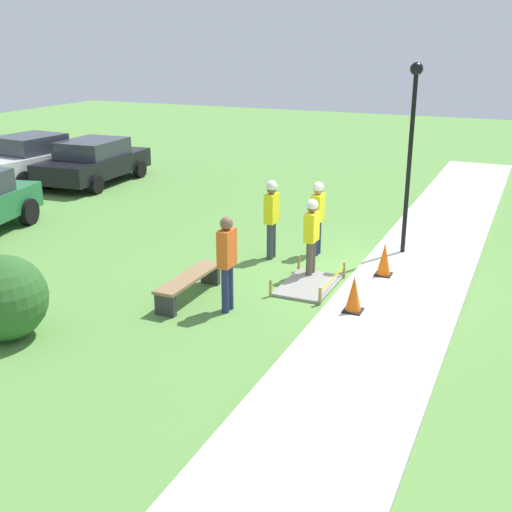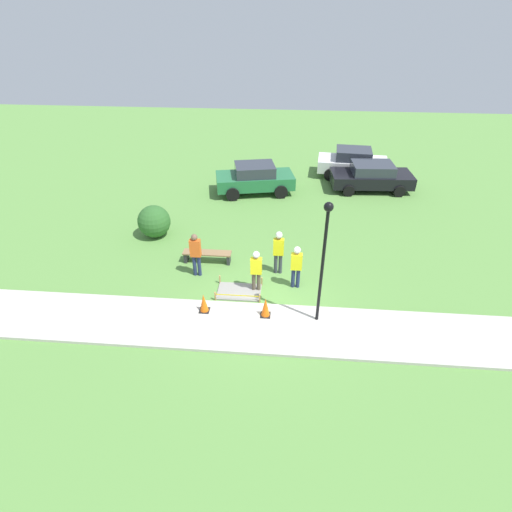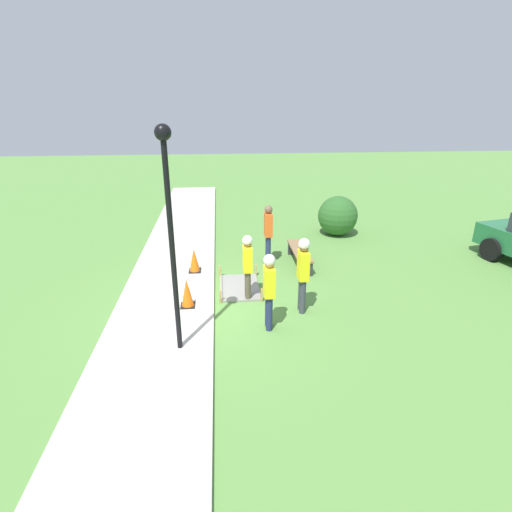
{
  "view_description": "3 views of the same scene",
  "coord_description": "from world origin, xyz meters",
  "px_view_note": "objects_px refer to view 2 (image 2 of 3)",
  "views": [
    {
      "loc": [
        -12.49,
        -3.3,
        4.82
      ],
      "look_at": [
        -1.55,
        1.59,
        0.71
      ],
      "focal_mm": 45.0,
      "sensor_mm": 36.0,
      "label": 1
    },
    {
      "loc": [
        0.6,
        -10.77,
        8.94
      ],
      "look_at": [
        -0.47,
        1.87,
        0.84
      ],
      "focal_mm": 28.0,
      "sensor_mm": 36.0,
      "label": 2
    },
    {
      "loc": [
        8.58,
        0.22,
        4.65
      ],
      "look_at": [
        -1.4,
        1.15,
        0.75
      ],
      "focal_mm": 28.0,
      "sensor_mm": 36.0,
      "label": 3
    }
  ],
  "objects_px": {
    "lamppost_near": "(324,249)",
    "worker_trainee": "(256,268)",
    "bystander_in_orange_shirt": "(196,252)",
    "parked_car_white": "(353,162)",
    "park_bench": "(207,255)",
    "parked_car_green": "(255,178)",
    "worker_supervisor": "(279,249)",
    "traffic_cone_far_patch": "(265,307)",
    "parked_car_black": "(371,176)",
    "traffic_cone_near_patch": "(204,303)",
    "worker_assistant": "(296,264)"
  },
  "relations": [
    {
      "from": "parked_car_white",
      "to": "parked_car_green",
      "type": "xyz_separation_m",
      "value": [
        -5.61,
        -2.97,
        -0.02
      ]
    },
    {
      "from": "traffic_cone_near_patch",
      "to": "bystander_in_orange_shirt",
      "type": "relative_size",
      "value": 0.38
    },
    {
      "from": "worker_supervisor",
      "to": "parked_car_white",
      "type": "relative_size",
      "value": 0.43
    },
    {
      "from": "traffic_cone_far_patch",
      "to": "worker_supervisor",
      "type": "height_order",
      "value": "worker_supervisor"
    },
    {
      "from": "lamppost_near",
      "to": "parked_car_white",
      "type": "bearing_deg",
      "value": 78.8
    },
    {
      "from": "traffic_cone_near_patch",
      "to": "lamppost_near",
      "type": "xyz_separation_m",
      "value": [
        3.78,
        -0.11,
        2.39
      ]
    },
    {
      "from": "worker_supervisor",
      "to": "parked_car_black",
      "type": "distance_m",
      "value": 9.94
    },
    {
      "from": "bystander_in_orange_shirt",
      "to": "lamppost_near",
      "type": "height_order",
      "value": "lamppost_near"
    },
    {
      "from": "park_bench",
      "to": "lamppost_near",
      "type": "relative_size",
      "value": 0.46
    },
    {
      "from": "traffic_cone_far_patch",
      "to": "parked_car_green",
      "type": "bearing_deg",
      "value": 96.92
    },
    {
      "from": "worker_trainee",
      "to": "parked_car_white",
      "type": "distance_m",
      "value": 12.8
    },
    {
      "from": "traffic_cone_near_patch",
      "to": "bystander_in_orange_shirt",
      "type": "xyz_separation_m",
      "value": [
        -0.7,
        2.19,
        0.59
      ]
    },
    {
      "from": "worker_trainee",
      "to": "lamppost_near",
      "type": "distance_m",
      "value": 3.2
    },
    {
      "from": "traffic_cone_near_patch",
      "to": "worker_supervisor",
      "type": "xyz_separation_m",
      "value": [
        2.39,
        2.61,
        0.65
      ]
    },
    {
      "from": "park_bench",
      "to": "bystander_in_orange_shirt",
      "type": "distance_m",
      "value": 1.18
    },
    {
      "from": "worker_supervisor",
      "to": "parked_car_green",
      "type": "bearing_deg",
      "value": 101.53
    },
    {
      "from": "worker_trainee",
      "to": "parked_car_white",
      "type": "relative_size",
      "value": 0.4
    },
    {
      "from": "park_bench",
      "to": "lamppost_near",
      "type": "bearing_deg",
      "value": -37.21
    },
    {
      "from": "worker_supervisor",
      "to": "traffic_cone_far_patch",
      "type": "bearing_deg",
      "value": -96.65
    },
    {
      "from": "worker_supervisor",
      "to": "bystander_in_orange_shirt",
      "type": "distance_m",
      "value": 3.11
    },
    {
      "from": "worker_assistant",
      "to": "parked_car_white",
      "type": "distance_m",
      "value": 12.01
    },
    {
      "from": "park_bench",
      "to": "worker_assistant",
      "type": "xyz_separation_m",
      "value": [
        3.54,
        -1.38,
        0.68
      ]
    },
    {
      "from": "worker_supervisor",
      "to": "park_bench",
      "type": "bearing_deg",
      "value": 169.82
    },
    {
      "from": "park_bench",
      "to": "lamppost_near",
      "type": "xyz_separation_m",
      "value": [
        4.26,
        -3.23,
        2.49
      ]
    },
    {
      "from": "bystander_in_orange_shirt",
      "to": "traffic_cone_far_patch",
      "type": "bearing_deg",
      "value": -39.11
    },
    {
      "from": "worker_supervisor",
      "to": "worker_trainee",
      "type": "distance_m",
      "value": 1.43
    },
    {
      "from": "traffic_cone_near_patch",
      "to": "worker_assistant",
      "type": "distance_m",
      "value": 3.57
    },
    {
      "from": "parked_car_green",
      "to": "worker_supervisor",
      "type": "bearing_deg",
      "value": -90.37
    },
    {
      "from": "worker_supervisor",
      "to": "parked_car_green",
      "type": "height_order",
      "value": "worker_supervisor"
    },
    {
      "from": "lamppost_near",
      "to": "parked_car_green",
      "type": "distance_m",
      "value": 11.01
    },
    {
      "from": "worker_assistant",
      "to": "bystander_in_orange_shirt",
      "type": "xyz_separation_m",
      "value": [
        -3.76,
        0.44,
        0.01
      ]
    },
    {
      "from": "lamppost_near",
      "to": "parked_car_white",
      "type": "height_order",
      "value": "lamppost_near"
    },
    {
      "from": "worker_supervisor",
      "to": "lamppost_near",
      "type": "height_order",
      "value": "lamppost_near"
    },
    {
      "from": "traffic_cone_far_patch",
      "to": "park_bench",
      "type": "bearing_deg",
      "value": 128.71
    },
    {
      "from": "traffic_cone_near_patch",
      "to": "worker_supervisor",
      "type": "relative_size",
      "value": 0.38
    },
    {
      "from": "park_bench",
      "to": "parked_car_green",
      "type": "relative_size",
      "value": 0.43
    },
    {
      "from": "worker_trainee",
      "to": "parked_car_black",
      "type": "height_order",
      "value": "worker_trainee"
    },
    {
      "from": "parked_car_black",
      "to": "parked_car_white",
      "type": "distance_m",
      "value": 2.15
    },
    {
      "from": "traffic_cone_near_patch",
      "to": "lamppost_near",
      "type": "relative_size",
      "value": 0.16
    },
    {
      "from": "park_bench",
      "to": "worker_assistant",
      "type": "relative_size",
      "value": 1.13
    },
    {
      "from": "parked_car_black",
      "to": "park_bench",
      "type": "bearing_deg",
      "value": -136.64
    },
    {
      "from": "bystander_in_orange_shirt",
      "to": "parked_car_white",
      "type": "bearing_deg",
      "value": 57.27
    },
    {
      "from": "parked_car_black",
      "to": "parked_car_white",
      "type": "relative_size",
      "value": 1.07
    },
    {
      "from": "park_bench",
      "to": "worker_trainee",
      "type": "distance_m",
      "value": 2.82
    },
    {
      "from": "parked_car_green",
      "to": "parked_car_white",
      "type": "bearing_deg",
      "value": 16.01
    },
    {
      "from": "lamppost_near",
      "to": "traffic_cone_far_patch",
      "type": "bearing_deg",
      "value": 178.56
    },
    {
      "from": "lamppost_near",
      "to": "worker_trainee",
      "type": "bearing_deg",
      "value": 144.82
    },
    {
      "from": "lamppost_near",
      "to": "parked_car_green",
      "type": "xyz_separation_m",
      "value": [
        -2.96,
        10.41,
        -2.0
      ]
    },
    {
      "from": "worker_trainee",
      "to": "parked_car_green",
      "type": "height_order",
      "value": "worker_trainee"
    },
    {
      "from": "worker_supervisor",
      "to": "lamppost_near",
      "type": "relative_size",
      "value": 0.43
    }
  ]
}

